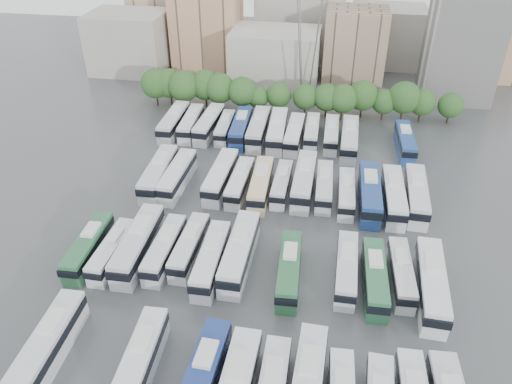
% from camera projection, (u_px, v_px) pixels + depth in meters
% --- Properties ---
extents(ground, '(220.00, 220.00, 0.00)m').
position_uv_depth(ground, '(260.00, 240.00, 68.28)').
color(ground, '#424447').
rests_on(ground, ground).
extents(tree_line, '(65.33, 7.95, 8.19)m').
position_uv_depth(tree_line, '(279.00, 92.00, 100.94)').
color(tree_line, black).
rests_on(tree_line, ground).
extents(city_buildings, '(102.00, 35.00, 20.00)m').
position_uv_depth(city_buildings, '(276.00, 34.00, 124.28)').
color(city_buildings, '#9E998E').
rests_on(city_buildings, ground).
extents(apartment_tower, '(14.00, 14.00, 26.00)m').
position_uv_depth(apartment_tower, '(464.00, 37.00, 104.34)').
color(apartment_tower, silver).
rests_on(apartment_tower, ground).
extents(electricity_pylon, '(9.00, 6.91, 33.83)m').
position_uv_depth(electricity_pylon, '(310.00, 12.00, 99.03)').
color(electricity_pylon, slate).
rests_on(electricity_pylon, ground).
extents(bus_r0_s1, '(3.14, 13.01, 4.06)m').
position_uv_depth(bus_r0_s1, '(48.00, 345.00, 50.85)').
color(bus_r0_s1, silver).
rests_on(bus_r0_s1, ground).
extents(bus_r0_s4, '(3.11, 12.33, 3.84)m').
position_uv_depth(bus_r0_s4, '(140.00, 363.00, 49.18)').
color(bus_r0_s4, silver).
rests_on(bus_r0_s4, ground).
extents(bus_r0_s6, '(3.29, 12.75, 3.97)m').
position_uv_depth(bus_r0_s6, '(202.00, 379.00, 47.54)').
color(bus_r0_s6, navy).
rests_on(bus_r0_s6, ground).
extents(bus_r1_s0, '(2.89, 11.78, 3.68)m').
position_uv_depth(bus_r1_s0, '(89.00, 246.00, 64.33)').
color(bus_r1_s0, '#2B643C').
rests_on(bus_r1_s0, ground).
extents(bus_r1_s1, '(2.62, 10.86, 3.39)m').
position_uv_depth(bus_r1_s1, '(112.00, 251.00, 63.83)').
color(bus_r1_s1, silver).
rests_on(bus_r1_s1, ground).
extents(bus_r1_s2, '(3.20, 13.70, 4.28)m').
position_uv_depth(bus_r1_s2, '(138.00, 244.00, 64.28)').
color(bus_r1_s2, silver).
rests_on(bus_r1_s2, ground).
extents(bus_r1_s3, '(2.71, 11.59, 3.63)m').
position_uv_depth(bus_r1_s3, '(165.00, 249.00, 63.99)').
color(bus_r1_s3, silver).
rests_on(bus_r1_s3, ground).
extents(bus_r1_s4, '(2.77, 11.41, 3.56)m').
position_uv_depth(bus_r1_s4, '(190.00, 246.00, 64.44)').
color(bus_r1_s4, silver).
rests_on(bus_r1_s4, ground).
extents(bus_r1_s5, '(2.80, 12.36, 3.87)m').
position_uv_depth(bus_r1_s5, '(211.00, 259.00, 62.11)').
color(bus_r1_s5, silver).
rests_on(bus_r1_s5, ground).
extents(bus_r1_s6, '(3.16, 13.65, 4.27)m').
position_uv_depth(bus_r1_s6, '(240.00, 252.00, 62.97)').
color(bus_r1_s6, silver).
rests_on(bus_r1_s6, ground).
extents(bus_r1_s8, '(3.13, 12.01, 3.74)m').
position_uv_depth(bus_r1_s8, '(289.00, 269.00, 60.63)').
color(bus_r1_s8, '#2A623A').
rests_on(bus_r1_s8, ground).
extents(bus_r1_s10, '(2.70, 11.61, 3.63)m').
position_uv_depth(bus_r1_s10, '(346.00, 268.00, 60.85)').
color(bus_r1_s10, silver).
rests_on(bus_r1_s10, ground).
extents(bus_r1_s11, '(2.93, 11.85, 3.70)m').
position_uv_depth(bus_r1_s11, '(375.00, 277.00, 59.50)').
color(bus_r1_s11, '#2D6A44').
rests_on(bus_r1_s11, ground).
extents(bus_r1_s12, '(2.82, 11.02, 3.43)m').
position_uv_depth(bus_r1_s12, '(401.00, 273.00, 60.29)').
color(bus_r1_s12, silver).
rests_on(bus_r1_s12, ground).
extents(bus_r1_s13, '(3.54, 13.68, 4.26)m').
position_uv_depth(bus_r1_s13, '(431.00, 284.00, 58.19)').
color(bus_r1_s13, white).
rests_on(bus_r1_s13, ground).
extents(bus_r2_s1, '(3.43, 13.63, 4.25)m').
position_uv_depth(bus_r2_s1, '(159.00, 173.00, 79.13)').
color(bus_r2_s1, silver).
rests_on(bus_r2_s1, ground).
extents(bus_r2_s2, '(3.12, 12.72, 3.97)m').
position_uv_depth(bus_r2_s2, '(177.00, 176.00, 78.73)').
color(bus_r2_s2, silver).
rests_on(bus_r2_s2, ground).
extents(bus_r2_s4, '(3.30, 13.11, 4.09)m').
position_uv_depth(bus_r2_s4, '(221.00, 176.00, 78.52)').
color(bus_r2_s4, white).
rests_on(bus_r2_s4, ground).
extents(bus_r2_s5, '(2.83, 11.59, 3.62)m').
position_uv_depth(bus_r2_s5, '(240.00, 182.00, 77.44)').
color(bus_r2_s5, silver).
rests_on(bus_r2_s5, ground).
extents(bus_r2_s6, '(3.09, 12.57, 3.92)m').
position_uv_depth(bus_r2_s6, '(261.00, 184.00, 76.68)').
color(bus_r2_s6, beige).
rests_on(bus_r2_s6, ground).
extents(bus_r2_s7, '(2.47, 10.80, 3.38)m').
position_uv_depth(bus_r2_s7, '(282.00, 184.00, 77.32)').
color(bus_r2_s7, silver).
rests_on(bus_r2_s7, ground).
extents(bus_r2_s8, '(3.16, 13.71, 4.29)m').
position_uv_depth(bus_r2_s8, '(304.00, 180.00, 77.29)').
color(bus_r2_s8, silver).
rests_on(bus_r2_s8, ground).
extents(bus_r2_s9, '(2.76, 11.52, 3.60)m').
position_uv_depth(bus_r2_s9, '(324.00, 186.00, 76.55)').
color(bus_r2_s9, silver).
rests_on(bus_r2_s9, ground).
extents(bus_r2_s10, '(2.54, 11.10, 3.48)m').
position_uv_depth(bus_r2_s10, '(346.00, 193.00, 74.99)').
color(bus_r2_s10, silver).
rests_on(bus_r2_s10, ground).
extents(bus_r2_s11, '(3.17, 13.71, 4.29)m').
position_uv_depth(bus_r2_s11, '(370.00, 193.00, 74.33)').
color(bus_r2_s11, navy).
rests_on(bus_r2_s11, ground).
extents(bus_r2_s12, '(3.05, 13.17, 4.12)m').
position_uv_depth(bus_r2_s12, '(394.00, 196.00, 73.83)').
color(bus_r2_s12, silver).
rests_on(bus_r2_s12, ground).
extents(bus_r2_s13, '(3.35, 13.33, 4.15)m').
position_uv_depth(bus_r2_s13, '(416.00, 195.00, 74.01)').
color(bus_r2_s13, silver).
rests_on(bus_r2_s13, ground).
extents(bus_r3_s0, '(2.87, 13.05, 4.09)m').
position_uv_depth(bus_r3_s0, '(174.00, 122.00, 95.21)').
color(bus_r3_s0, silver).
rests_on(bus_r3_s0, ground).
extents(bus_r3_s1, '(3.06, 12.13, 3.78)m').
position_uv_depth(bus_r3_s1, '(191.00, 123.00, 95.05)').
color(bus_r3_s1, silver).
rests_on(bus_r3_s1, ground).
extents(bus_r3_s2, '(3.39, 12.92, 4.02)m').
position_uv_depth(bus_r3_s2, '(209.00, 124.00, 94.56)').
color(bus_r3_s2, silver).
rests_on(bus_r3_s2, ground).
extents(bus_r3_s3, '(2.73, 10.91, 3.40)m').
position_uv_depth(bus_r3_s3, '(225.00, 127.00, 93.94)').
color(bus_r3_s3, silver).
rests_on(bus_r3_s3, ground).
extents(bus_r3_s4, '(3.32, 13.00, 4.05)m').
position_uv_depth(bus_r3_s4, '(241.00, 128.00, 93.16)').
color(bus_r3_s4, navy).
rests_on(bus_r3_s4, ground).
extents(bus_r3_s5, '(3.13, 13.55, 4.24)m').
position_uv_depth(bus_r3_s5, '(258.00, 128.00, 92.65)').
color(bus_r3_s5, silver).
rests_on(bus_r3_s5, ground).
extents(bus_r3_s6, '(3.56, 13.80, 4.29)m').
position_uv_depth(bus_r3_s6, '(277.00, 130.00, 91.89)').
color(bus_r3_s6, white).
rests_on(bus_r3_s6, ground).
extents(bus_r3_s7, '(2.94, 12.40, 3.88)m').
position_uv_depth(bus_r3_s7, '(294.00, 134.00, 91.13)').
color(bus_r3_s7, white).
rests_on(bus_r3_s7, ground).
extents(bus_r3_s8, '(2.62, 11.32, 3.54)m').
position_uv_depth(bus_r3_s8, '(312.00, 131.00, 92.34)').
color(bus_r3_s8, silver).
rests_on(bus_r3_s8, ground).
extents(bus_r3_s9, '(2.60, 11.55, 3.62)m').
position_uv_depth(bus_r3_s9, '(331.00, 134.00, 91.37)').
color(bus_r3_s9, silver).
rests_on(bus_r3_s9, ground).
extents(bus_r3_s10, '(3.19, 13.42, 4.19)m').
position_uv_depth(bus_r3_s10, '(349.00, 138.00, 89.26)').
color(bus_r3_s10, silver).
rests_on(bus_r3_s10, ground).
extents(bus_r3_s13, '(3.03, 12.15, 3.79)m').
position_uv_depth(bus_r3_s13, '(405.00, 141.00, 88.76)').
color(bus_r3_s13, navy).
rests_on(bus_r3_s13, ground).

